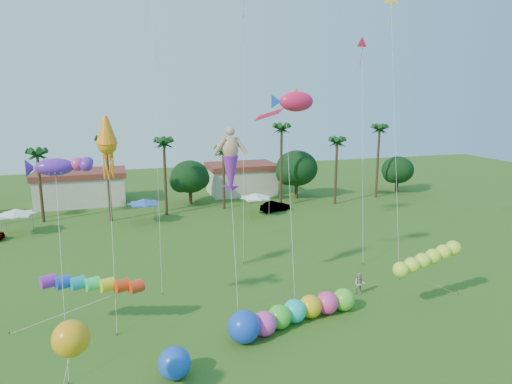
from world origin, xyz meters
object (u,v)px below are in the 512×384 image
object	(u,v)px
car_b	(275,206)
spectator_b	(360,284)
blue_ball	(174,363)
caterpillar_inflatable	(290,314)

from	to	relation	value
car_b	spectator_b	size ratio (longest dim) A/B	2.29
blue_ball	spectator_b	bearing A→B (deg)	23.18
caterpillar_inflatable	blue_ball	size ratio (longest dim) A/B	5.63
car_b	blue_ball	size ratio (longest dim) A/B	2.25
caterpillar_inflatable	blue_ball	world-z (taller)	caterpillar_inflatable
caterpillar_inflatable	car_b	bearing A→B (deg)	56.91
car_b	spectator_b	world-z (taller)	spectator_b
car_b	blue_ball	bearing A→B (deg)	135.68
spectator_b	blue_ball	size ratio (longest dim) A/B	0.98
car_b	spectator_b	distance (m)	26.97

